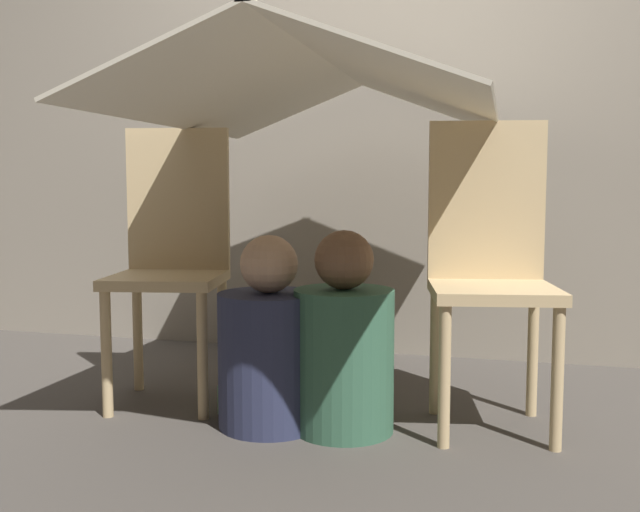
{
  "coord_description": "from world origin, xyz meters",
  "views": [
    {
      "loc": [
        0.6,
        -2.05,
        0.77
      ],
      "look_at": [
        0.0,
        0.22,
        0.55
      ],
      "focal_mm": 40.0,
      "sensor_mm": 36.0,
      "label": 1
    }
  ],
  "objects_px": {
    "person_front": "(270,348)",
    "person_second": "(344,348)",
    "chair_left": "(172,253)",
    "chair_right": "(490,261)"
  },
  "relations": [
    {
      "from": "chair_left",
      "to": "person_front",
      "type": "bearing_deg",
      "value": -36.23
    },
    {
      "from": "chair_left",
      "to": "person_second",
      "type": "height_order",
      "value": "chair_left"
    },
    {
      "from": "chair_left",
      "to": "person_front",
      "type": "height_order",
      "value": "chair_left"
    },
    {
      "from": "chair_right",
      "to": "person_front",
      "type": "distance_m",
      "value": 0.77
    },
    {
      "from": "person_front",
      "to": "person_second",
      "type": "xyz_separation_m",
      "value": [
        0.24,
        0.01,
        0.01
      ]
    },
    {
      "from": "chair_left",
      "to": "person_front",
      "type": "relative_size",
      "value": 1.59
    },
    {
      "from": "chair_right",
      "to": "chair_left",
      "type": "bearing_deg",
      "value": 169.48
    },
    {
      "from": "person_front",
      "to": "person_second",
      "type": "relative_size",
      "value": 0.97
    },
    {
      "from": "person_second",
      "to": "chair_right",
      "type": "bearing_deg",
      "value": 23.94
    },
    {
      "from": "chair_left",
      "to": "chair_right",
      "type": "bearing_deg",
      "value": -11.02
    }
  ]
}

